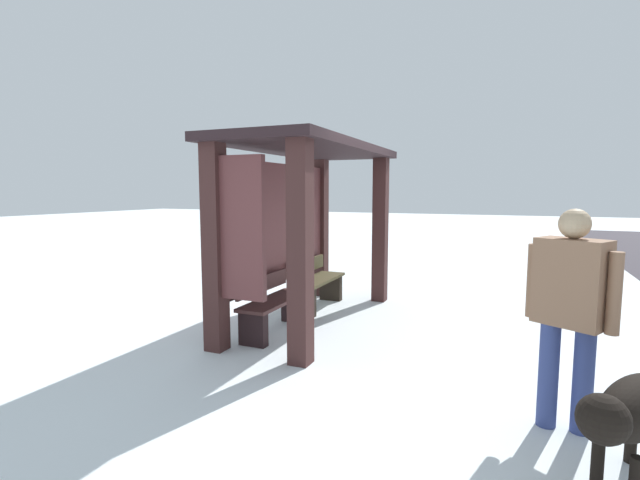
{
  "coord_description": "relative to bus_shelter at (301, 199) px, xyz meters",
  "views": [
    {
      "loc": [
        -5.51,
        -2.47,
        1.76
      ],
      "look_at": [
        0.12,
        -0.05,
        1.1
      ],
      "focal_mm": 25.45,
      "sensor_mm": 36.0,
      "label": 1
    }
  ],
  "objects": [
    {
      "name": "person_walking",
      "position": [
        -1.77,
        -3.01,
        -0.69
      ],
      "size": [
        0.45,
        0.61,
        1.64
      ],
      "color": "#8A6349",
      "rests_on": "ground"
    },
    {
      "name": "bench_center_inside",
      "position": [
        0.75,
        0.1,
        -1.31
      ],
      "size": [
        1.24,
        0.41,
        0.73
      ],
      "color": "#433C23",
      "rests_on": "ground"
    },
    {
      "name": "dog",
      "position": [
        -2.4,
        -3.3,
        -1.17
      ],
      "size": [
        1.02,
        0.71,
        0.7
      ],
      "color": "black",
      "rests_on": "ground"
    },
    {
      "name": "bus_shelter",
      "position": [
        0.0,
        0.0,
        0.0
      ],
      "size": [
        3.32,
        1.43,
        2.38
      ],
      "color": "#3E2321",
      "rests_on": "ground"
    },
    {
      "name": "ground_plane",
      "position": [
        0.08,
        -0.15,
        -1.65
      ],
      "size": [
        60.0,
        60.0,
        0.0
      ],
      "primitive_type": "plane",
      "color": "white"
    },
    {
      "name": "bench_left_inside",
      "position": [
        -0.59,
        0.1,
        -1.32
      ],
      "size": [
        1.24,
        0.39,
        0.71
      ],
      "color": "#4A2D2B",
      "rests_on": "ground"
    }
  ]
}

